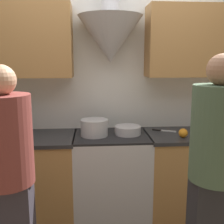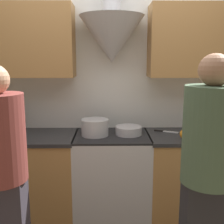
# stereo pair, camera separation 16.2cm
# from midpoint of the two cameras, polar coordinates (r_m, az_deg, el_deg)

# --- Properties ---
(wall_back) EXTENTS (8.40, 0.63, 2.60)m
(wall_back) POSITION_cam_midpoint_polar(r_m,az_deg,el_deg) (2.96, -3.26, 7.92)
(wall_back) COLOR white
(wall_back) RESTS_ON ground_plane
(counter_left) EXTENTS (1.39, 0.62, 0.89)m
(counter_left) POSITION_cam_midpoint_polar(r_m,az_deg,el_deg) (3.08, -22.23, -12.69)
(counter_left) COLOR #B27F47
(counter_left) RESTS_ON ground_plane
(counter_right) EXTENTS (1.05, 0.62, 0.89)m
(counter_right) POSITION_cam_midpoint_polar(r_m,az_deg,el_deg) (3.10, 15.15, -12.09)
(counter_right) COLOR #B27F47
(counter_right) RESTS_ON ground_plane
(stove_range) EXTENTS (0.74, 0.60, 0.89)m
(stove_range) POSITION_cam_midpoint_polar(r_m,az_deg,el_deg) (2.94, -1.78, -12.96)
(stove_range) COLOR silver
(stove_range) RESTS_ON ground_plane
(wine_bottle_6) EXTENTS (0.07, 0.07, 0.35)m
(wine_bottle_6) POSITION_cam_midpoint_polar(r_m,az_deg,el_deg) (2.98, -23.16, -1.86)
(wine_bottle_6) COLOR black
(wine_bottle_6) RESTS_ON counter_left
(wine_bottle_7) EXTENTS (0.08, 0.08, 0.32)m
(wine_bottle_7) POSITION_cam_midpoint_polar(r_m,az_deg,el_deg) (2.94, -21.23, -2.12)
(wine_bottle_7) COLOR black
(wine_bottle_7) RESTS_ON counter_left
(stock_pot) EXTENTS (0.27, 0.27, 0.16)m
(stock_pot) POSITION_cam_midpoint_polar(r_m,az_deg,el_deg) (2.76, -5.30, -3.18)
(stock_pot) COLOR silver
(stock_pot) RESTS_ON stove_range
(mixing_bowl) EXTENTS (0.26, 0.26, 0.08)m
(mixing_bowl) POSITION_cam_midpoint_polar(r_m,az_deg,el_deg) (2.81, 1.57, -3.72)
(mixing_bowl) COLOR silver
(mixing_bowl) RESTS_ON stove_range
(orange_fruit) EXTENTS (0.09, 0.09, 0.09)m
(orange_fruit) POSITION_cam_midpoint_polar(r_m,az_deg,el_deg) (2.76, 12.64, -4.21)
(orange_fruit) COLOR orange
(orange_fruit) RESTS_ON counter_right
(chefs_knife) EXTENTS (0.24, 0.13, 0.01)m
(chefs_knife) POSITION_cam_midpoint_polar(r_m,az_deg,el_deg) (2.97, 9.05, -3.77)
(chefs_knife) COLOR silver
(chefs_knife) RESTS_ON counter_right
(person_foreground_left) EXTENTS (0.34, 0.34, 1.60)m
(person_foreground_left) POSITION_cam_midpoint_polar(r_m,az_deg,el_deg) (1.97, -22.73, -12.42)
(person_foreground_left) COLOR #38333D
(person_foreground_left) RESTS_ON ground_plane
(person_foreground_right) EXTENTS (0.33, 0.33, 1.66)m
(person_foreground_right) POSITION_cam_midpoint_polar(r_m,az_deg,el_deg) (1.89, 17.94, -11.90)
(person_foreground_right) COLOR #28282D
(person_foreground_right) RESTS_ON ground_plane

